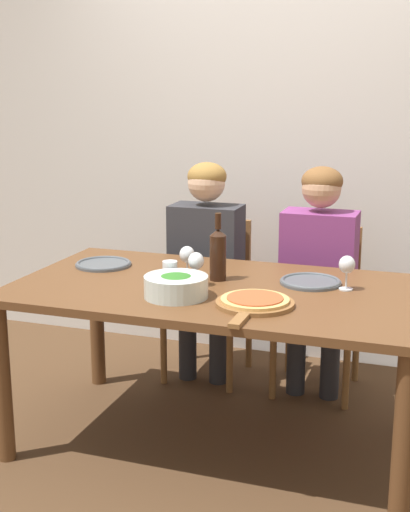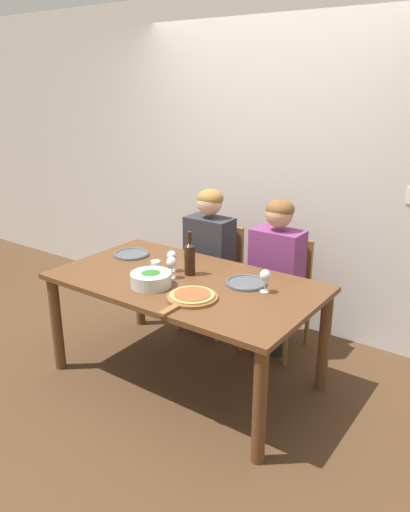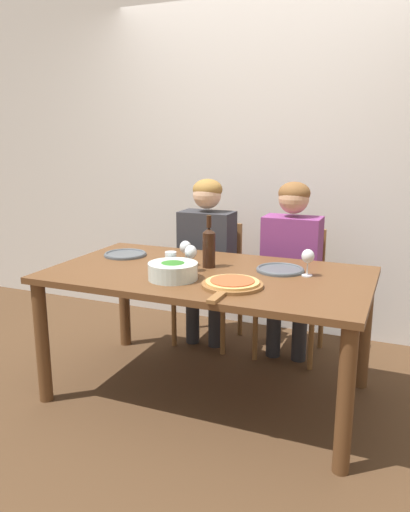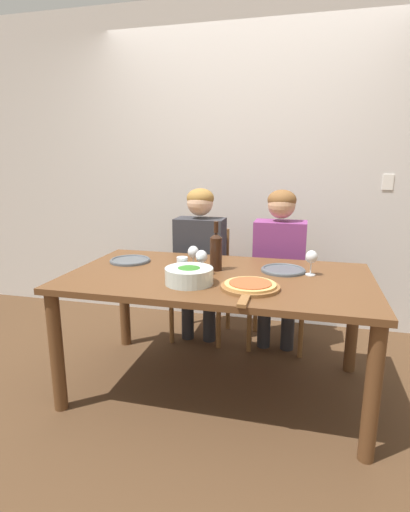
# 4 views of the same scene
# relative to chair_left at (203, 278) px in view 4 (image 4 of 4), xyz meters

# --- Properties ---
(ground_plane) EXTENTS (40.00, 40.00, 0.00)m
(ground_plane) POSITION_rel_chair_left_xyz_m (0.30, -0.81, -0.47)
(ground_plane) COLOR #4C331E
(back_wall) EXTENTS (10.00, 0.06, 2.70)m
(back_wall) POSITION_rel_chair_left_xyz_m (0.30, 0.42, 0.88)
(back_wall) COLOR silver
(back_wall) RESTS_ON ground
(dining_table) EXTENTS (1.80, 1.00, 0.75)m
(dining_table) POSITION_rel_chair_left_xyz_m (0.30, -0.81, 0.18)
(dining_table) COLOR brown
(dining_table) RESTS_ON ground
(chair_left) EXTENTS (0.42, 0.42, 0.87)m
(chair_left) POSITION_rel_chair_left_xyz_m (0.00, 0.00, 0.00)
(chair_left) COLOR brown
(chair_left) RESTS_ON ground
(chair_right) EXTENTS (0.42, 0.42, 0.87)m
(chair_right) POSITION_rel_chair_left_xyz_m (0.62, 0.00, 0.00)
(chair_right) COLOR brown
(chair_right) RESTS_ON ground
(person_woman) EXTENTS (0.47, 0.51, 1.21)m
(person_woman) POSITION_rel_chair_left_xyz_m (0.00, -0.11, 0.25)
(person_woman) COLOR #28282D
(person_woman) RESTS_ON ground
(person_man) EXTENTS (0.47, 0.51, 1.21)m
(person_man) POSITION_rel_chair_left_xyz_m (0.62, -0.11, 0.25)
(person_man) COLOR #28282D
(person_man) RESTS_ON ground
(wine_bottle) EXTENTS (0.07, 0.07, 0.31)m
(wine_bottle) POSITION_rel_chair_left_xyz_m (0.27, -0.71, 0.40)
(wine_bottle) COLOR black
(wine_bottle) RESTS_ON dining_table
(broccoli_bowl) EXTENTS (0.27, 0.27, 0.10)m
(broccoli_bowl) POSITION_rel_chair_left_xyz_m (0.19, -1.02, 0.32)
(broccoli_bowl) COLOR silver
(broccoli_bowl) RESTS_ON dining_table
(dinner_plate_left) EXTENTS (0.27, 0.27, 0.02)m
(dinner_plate_left) POSITION_rel_chair_left_xyz_m (-0.34, -0.65, 0.29)
(dinner_plate_left) COLOR #4C5156
(dinner_plate_left) RESTS_ON dining_table
(dinner_plate_right) EXTENTS (0.27, 0.27, 0.02)m
(dinner_plate_right) POSITION_rel_chair_left_xyz_m (0.68, -0.64, 0.29)
(dinner_plate_right) COLOR #4C5156
(dinner_plate_right) RESTS_ON dining_table
(pizza_on_board) EXTENTS (0.32, 0.46, 0.04)m
(pizza_on_board) POSITION_rel_chair_left_xyz_m (0.53, -1.04, 0.29)
(pizza_on_board) COLOR brown
(pizza_on_board) RESTS_ON dining_table
(wine_glass_left) EXTENTS (0.07, 0.07, 0.15)m
(wine_glass_left) POSITION_rel_chair_left_xyz_m (0.13, -0.73, 0.38)
(wine_glass_left) COLOR silver
(wine_glass_left) RESTS_ON dining_table
(wine_glass_right) EXTENTS (0.07, 0.07, 0.15)m
(wine_glass_right) POSITION_rel_chair_left_xyz_m (0.84, -0.68, 0.38)
(wine_glass_right) COLOR silver
(wine_glass_right) RESTS_ON dining_table
(wine_glass_centre) EXTENTS (0.07, 0.07, 0.15)m
(wine_glass_centre) POSITION_rel_chair_left_xyz_m (0.21, -0.83, 0.38)
(wine_glass_centre) COLOR silver
(wine_glass_centre) RESTS_ON dining_table
(water_tumbler) EXTENTS (0.07, 0.07, 0.11)m
(water_tumbler) POSITION_rel_chair_left_xyz_m (0.10, -0.87, 0.33)
(water_tumbler) COLOR silver
(water_tumbler) RESTS_ON dining_table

